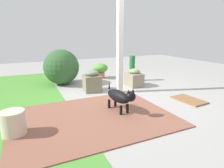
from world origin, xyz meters
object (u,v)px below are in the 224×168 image
at_px(porch_pillar, 120,41).
at_px(stone_planter_mid, 92,81).
at_px(dog, 120,97).
at_px(doormat, 189,100).
at_px(stone_planter_nearest, 134,78).
at_px(terracotta_pot_tall, 132,72).
at_px(round_shrub, 61,67).
at_px(ceramic_urn, 13,124).
at_px(terracotta_pot_broad, 100,69).

height_order(porch_pillar, stone_planter_mid, porch_pillar).
relative_size(dog, doormat, 1.12).
distance_m(porch_pillar, stone_planter_nearest, 1.10).
distance_m(terracotta_pot_tall, doormat, 1.89).
distance_m(round_shrub, terracotta_pot_tall, 1.86).
bearing_deg(stone_planter_nearest, stone_planter_mid, 87.87).
bearing_deg(stone_planter_nearest, porch_pillar, 118.53).
height_order(porch_pillar, ceramic_urn, porch_pillar).
bearing_deg(round_shrub, terracotta_pot_broad, -79.52).
bearing_deg(terracotta_pot_tall, ceramic_urn, 123.52).
xyz_separation_m(porch_pillar, doormat, (-1.07, -0.96, -1.09)).
relative_size(terracotta_pot_broad, terracotta_pot_tall, 0.63).
height_order(terracotta_pot_tall, dog, terracotta_pot_tall).
height_order(stone_planter_mid, terracotta_pot_tall, terracotta_pot_tall).
height_order(terracotta_pot_broad, doormat, terracotta_pot_broad).
bearing_deg(round_shrub, doormat, -139.82).
xyz_separation_m(round_shrub, terracotta_pot_tall, (-0.45, -1.79, -0.20)).
xyz_separation_m(round_shrub, ceramic_urn, (-2.34, 1.07, -0.27)).
height_order(stone_planter_nearest, stone_planter_mid, stone_planter_mid).
distance_m(porch_pillar, terracotta_pot_broad, 1.69).
bearing_deg(stone_planter_nearest, ceramic_urn, 118.08).
bearing_deg(round_shrub, terracotta_pot_tall, -104.06).
bearing_deg(doormat, dog, 87.18).
xyz_separation_m(stone_planter_mid, terracotta_pot_broad, (1.11, -0.65, 0.03)).
bearing_deg(stone_planter_mid, terracotta_pot_broad, -30.33).
relative_size(porch_pillar, doormat, 3.61).
xyz_separation_m(round_shrub, dog, (-2.25, -0.49, -0.17)).
xyz_separation_m(stone_planter_mid, dog, (-1.35, -0.00, 0.05)).
xyz_separation_m(terracotta_pot_tall, dog, (-1.80, 1.30, 0.03)).
bearing_deg(doormat, ceramic_urn, 90.47).
distance_m(terracotta_pot_broad, terracotta_pot_tall, 0.93).
height_order(terracotta_pot_broad, ceramic_urn, terracotta_pot_broad).
relative_size(stone_planter_mid, doormat, 0.79).
bearing_deg(dog, terracotta_pot_broad, -14.73).
distance_m(stone_planter_nearest, terracotta_pot_broad, 1.23).
distance_m(dog, doormat, 1.49).
relative_size(stone_planter_mid, dog, 0.71).
relative_size(stone_planter_mid, terracotta_pot_broad, 1.12).
height_order(porch_pillar, terracotta_pot_broad, porch_pillar).
relative_size(round_shrub, dog, 1.29).
bearing_deg(terracotta_pot_broad, porch_pillar, 174.74).
bearing_deg(terracotta_pot_broad, stone_planter_nearest, -159.65).
bearing_deg(round_shrub, stone_planter_mid, -151.72).
bearing_deg(dog, terracotta_pot_tall, -35.95).
xyz_separation_m(terracotta_pot_broad, ceramic_urn, (-2.55, 2.20, -0.09)).
height_order(round_shrub, doormat, round_shrub).
height_order(stone_planter_mid, ceramic_urn, stone_planter_mid).
relative_size(stone_planter_nearest, doormat, 0.71).
bearing_deg(porch_pillar, terracotta_pot_tall, -44.82).
distance_m(round_shrub, ceramic_urn, 2.59).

